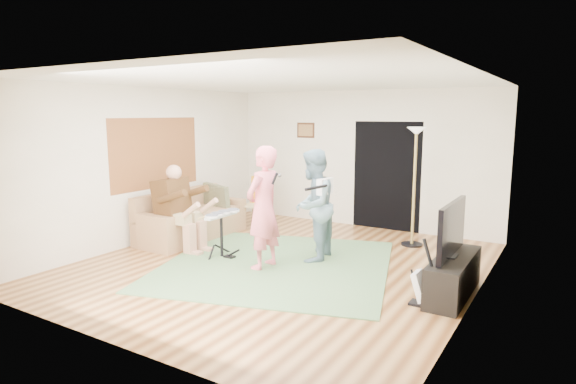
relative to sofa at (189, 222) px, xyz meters
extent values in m
plane|color=brown|center=(2.29, -0.50, -0.28)|extent=(6.00, 6.00, 0.00)
plane|color=white|center=(2.29, -0.50, 2.42)|extent=(6.00, 6.00, 0.00)
plane|color=#9C5C30|center=(-0.45, -0.30, 1.27)|extent=(0.00, 2.05, 2.05)
plane|color=black|center=(2.84, 2.49, 0.77)|extent=(2.10, 0.00, 2.10)
cube|color=#3F2314|center=(1.04, 2.49, 1.62)|extent=(0.42, 0.03, 0.32)
cube|color=#4D7447|center=(2.25, -0.53, -0.28)|extent=(4.10, 4.12, 0.02)
cube|color=#A67B53|center=(0.09, 0.00, -0.07)|extent=(0.86, 1.71, 0.42)
cube|color=#A67B53|center=(-0.27, 0.00, 0.14)|extent=(0.16, 2.11, 0.86)
cube|color=#A67B53|center=(0.09, 0.96, 0.02)|extent=(0.86, 0.20, 0.60)
cube|color=#A67B53|center=(0.09, -0.96, 0.02)|extent=(0.86, 0.20, 0.60)
cube|color=#4C2F15|center=(0.24, -0.65, 0.57)|extent=(0.40, 0.51, 0.65)
sphere|color=tan|center=(0.31, -0.65, 1.00)|extent=(0.26, 0.26, 0.26)
cylinder|color=black|center=(1.29, -0.65, 0.07)|extent=(0.05, 0.05, 0.66)
cube|color=silver|center=(1.29, -0.65, 0.39)|extent=(0.13, 0.66, 0.04)
imported|color=#E46373|center=(2.16, -0.75, 0.61)|extent=(0.46, 0.67, 1.80)
imported|color=#698B9A|center=(2.59, -0.03, 0.58)|extent=(0.77, 0.93, 1.72)
cube|color=black|center=(4.53, -0.94, -0.27)|extent=(0.22, 0.18, 0.03)
cube|color=white|center=(4.53, -0.94, -0.05)|extent=(0.17, 0.26, 0.35)
cylinder|color=black|center=(4.62, -0.94, 0.30)|extent=(0.18, 0.04, 0.46)
cylinder|color=black|center=(3.66, 1.60, -0.27)|extent=(0.36, 0.36, 0.03)
cylinder|color=#9E8543|center=(3.66, 1.60, 0.70)|extent=(0.05, 0.05, 1.92)
cone|color=white|center=(3.66, 1.60, 1.68)|extent=(0.32, 0.32, 0.13)
cube|color=tan|center=(0.63, 1.22, 0.17)|extent=(0.43, 0.43, 0.04)
cube|color=orange|center=(0.63, 1.42, 0.51)|extent=(0.41, 0.08, 0.43)
cube|color=black|center=(4.79, -0.43, -0.03)|extent=(0.40, 1.40, 0.50)
cube|color=black|center=(4.74, -0.43, 0.57)|extent=(0.06, 1.18, 0.67)
camera|label=1|loc=(6.01, -6.39, 1.96)|focal=30.00mm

